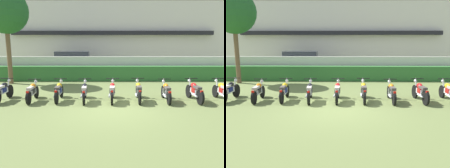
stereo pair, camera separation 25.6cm
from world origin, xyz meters
TOP-DOWN VIEW (x-y plane):
  - ground at (0.00, 0.00)m, footprint 60.00×60.00m
  - building at (0.00, 15.78)m, footprint 21.69×6.50m
  - compound_wall at (0.00, 7.62)m, footprint 20.60×0.30m
  - hedge_row at (0.00, 6.92)m, footprint 16.48×0.70m
  - parked_car at (-3.11, 10.21)m, footprint 4.58×2.25m
  - tree_near_inspector at (-6.50, 5.79)m, footprint 2.71×2.71m
  - motorcycle_in_row_1 at (-4.90, 1.36)m, footprint 0.60×1.83m
  - motorcycle_in_row_2 at (-3.57, 1.28)m, footprint 0.60×1.77m
  - motorcycle_in_row_3 at (-2.42, 1.40)m, footprint 0.60×1.81m
  - motorcycle_in_row_4 at (-1.25, 1.28)m, footprint 0.60×1.90m
  - motorcycle_in_row_5 at (-0.02, 1.30)m, footprint 0.60×1.89m
  - motorcycle_in_row_6 at (1.15, 1.35)m, footprint 0.60×1.93m
  - motorcycle_in_row_7 at (2.37, 1.28)m, footprint 0.60×1.87m
  - motorcycle_in_row_8 at (3.64, 1.29)m, footprint 0.60×1.90m
  - motorcycle_in_row_9 at (4.90, 1.35)m, footprint 0.60×1.94m

SIDE VIEW (x-z plane):
  - ground at x=0.00m, z-range 0.00..0.00m
  - motorcycle_in_row_2 at x=-3.57m, z-range -0.03..0.91m
  - motorcycle_in_row_3 at x=-2.42m, z-range -0.03..0.91m
  - motorcycle_in_row_7 at x=2.37m, z-range -0.03..0.91m
  - motorcycle_in_row_4 at x=-1.25m, z-range -0.03..0.92m
  - motorcycle_in_row_9 at x=4.90m, z-range -0.03..0.92m
  - motorcycle_in_row_5 at x=-0.02m, z-range -0.03..0.93m
  - motorcycle_in_row_6 at x=1.15m, z-range -0.03..0.93m
  - motorcycle_in_row_1 at x=-4.90m, z-range -0.03..0.94m
  - motorcycle_in_row_8 at x=3.64m, z-range -0.03..0.94m
  - hedge_row at x=0.00m, z-range 0.00..1.00m
  - compound_wall at x=0.00m, z-range 0.00..1.61m
  - parked_car at x=-3.11m, z-range -0.01..1.88m
  - building at x=0.00m, z-range 0.00..6.57m
  - tree_near_inspector at x=-6.50m, z-range 1.51..7.32m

